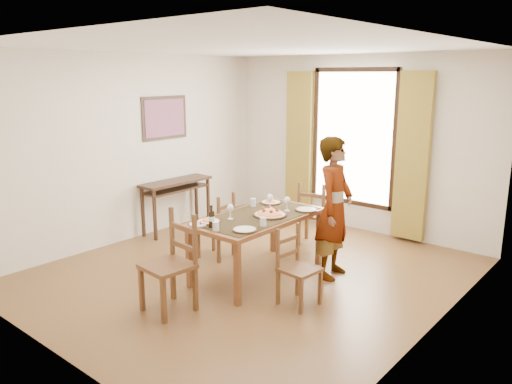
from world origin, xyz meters
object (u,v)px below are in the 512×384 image
Objects in this scene: dining_table at (258,221)px; pasta_platter at (270,212)px; man at (334,208)px; console_table at (176,188)px.

pasta_platter reaches higher than dining_table.
console_table is at bearing 79.47° from man.
dining_table is at bearing -148.46° from pasta_platter.
man is (2.85, -0.02, 0.17)m from console_table.
console_table is 0.71× the size of dining_table.
pasta_platter is at bearing 31.54° from dining_table.
console_table reaches higher than dining_table.
console_table is at bearing 164.62° from dining_table.
dining_table is at bearing 118.80° from man.
console_table is 0.71× the size of man.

